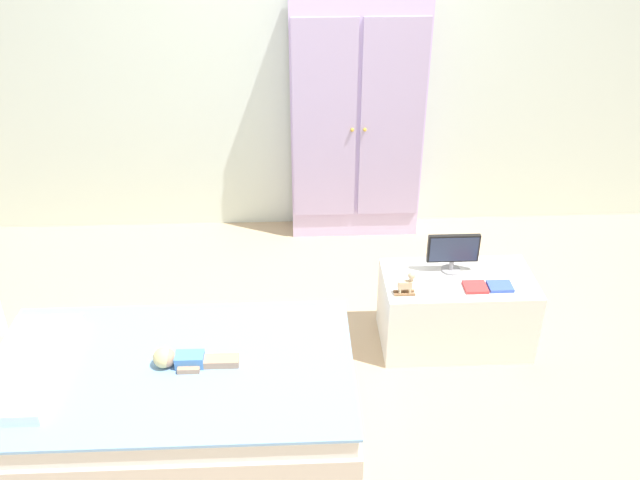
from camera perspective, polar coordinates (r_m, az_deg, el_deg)
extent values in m
cube|color=tan|center=(3.53, -0.42, -10.78)|extent=(10.00, 10.00, 0.02)
cube|color=silver|center=(4.33, -1.32, 17.62)|extent=(6.40, 0.05, 2.70)
cube|color=beige|center=(3.32, -12.19, -12.98)|extent=(1.68, 0.97, 0.14)
cube|color=silver|center=(3.24, -12.43, -11.38)|extent=(1.64, 0.93, 0.11)
cube|color=#7AA8DB|center=(3.20, -12.55, -10.57)|extent=(1.67, 0.96, 0.02)
cube|color=silver|center=(3.35, -23.64, -9.79)|extent=(0.32, 0.70, 0.06)
cube|color=#4C84C6|center=(3.16, -11.04, -9.98)|extent=(0.13, 0.08, 0.06)
cube|color=tan|center=(3.16, -8.35, -9.95)|extent=(0.16, 0.04, 0.04)
cube|color=tan|center=(3.14, -8.41, -10.38)|extent=(0.16, 0.04, 0.04)
cube|color=tan|center=(3.21, -10.89, -9.60)|extent=(0.10, 0.03, 0.03)
cube|color=tan|center=(3.13, -11.14, -10.85)|extent=(0.10, 0.03, 0.03)
sphere|color=tan|center=(3.17, -12.98, -9.75)|extent=(0.09, 0.09, 0.09)
sphere|color=#E0C67F|center=(3.17, -13.19, -9.72)|extent=(0.10, 0.10, 0.10)
cube|color=silver|center=(4.37, 3.14, 9.99)|extent=(0.85, 0.21, 1.57)
cube|color=#AF9DC9|center=(4.24, 0.39, 9.92)|extent=(0.40, 0.02, 1.29)
cube|color=#AF9DC9|center=(4.28, 6.17, 9.95)|extent=(0.40, 0.02, 1.29)
sphere|color=gold|center=(4.25, 2.76, 9.35)|extent=(0.02, 0.02, 0.02)
sphere|color=gold|center=(4.25, 3.85, 9.36)|extent=(0.02, 0.02, 0.02)
cube|color=silver|center=(3.62, 11.46, -5.89)|extent=(0.78, 0.42, 0.41)
cylinder|color=#99999E|center=(3.56, 11.09, -2.51)|extent=(0.10, 0.10, 0.01)
cylinder|color=#99999E|center=(3.54, 11.13, -2.10)|extent=(0.02, 0.02, 0.05)
cube|color=black|center=(3.49, 11.30, -0.69)|extent=(0.27, 0.02, 0.15)
cube|color=#28334C|center=(3.48, 11.35, -0.81)|extent=(0.25, 0.01, 0.13)
cube|color=#8E6642|center=(3.35, 7.16, -4.35)|extent=(0.11, 0.01, 0.01)
cube|color=#8E6642|center=(3.33, 7.24, -4.65)|extent=(0.11, 0.01, 0.01)
cube|color=#D1B289|center=(3.31, 7.25, -3.79)|extent=(0.07, 0.03, 0.04)
cylinder|color=#D1B289|center=(3.34, 7.61, -4.12)|extent=(0.01, 0.01, 0.02)
cylinder|color=#D1B289|center=(3.33, 7.67, -4.33)|extent=(0.01, 0.01, 0.02)
cylinder|color=#D1B289|center=(3.34, 6.77, -4.15)|extent=(0.01, 0.01, 0.02)
cylinder|color=#D1B289|center=(3.32, 6.83, -4.36)|extent=(0.01, 0.01, 0.02)
cylinder|color=#D1B289|center=(3.30, 7.80, -3.34)|extent=(0.02, 0.02, 0.02)
sphere|color=#D1B289|center=(3.29, 7.82, -3.03)|extent=(0.04, 0.04, 0.04)
cube|color=#CC3838|center=(3.44, 13.10, -3.93)|extent=(0.11, 0.11, 0.02)
cube|color=blue|center=(3.48, 15.10, -3.84)|extent=(0.12, 0.10, 0.02)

